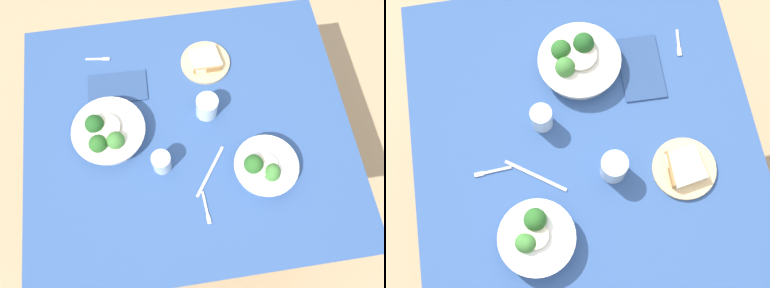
# 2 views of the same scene
# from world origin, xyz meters

# --- Properties ---
(ground_plane) EXTENTS (6.00, 6.00, 0.00)m
(ground_plane) POSITION_xyz_m (0.00, 0.00, 0.00)
(ground_plane) COLOR tan
(dining_table) EXTENTS (1.17, 1.03, 0.75)m
(dining_table) POSITION_xyz_m (0.00, 0.00, 0.63)
(dining_table) COLOR #2D4C84
(dining_table) RESTS_ON ground_plane
(broccoli_bowl_far) EXTENTS (0.26, 0.26, 0.10)m
(broccoli_bowl_far) POSITION_xyz_m (-0.28, 0.02, 0.79)
(broccoli_bowl_far) COLOR silver
(broccoli_bowl_far) RESTS_ON dining_table
(broccoli_bowl_near) EXTENTS (0.22, 0.22, 0.10)m
(broccoli_bowl_near) POSITION_xyz_m (0.24, -0.19, 0.79)
(broccoli_bowl_near) COLOR white
(broccoli_bowl_near) RESTS_ON dining_table
(bread_side_plate) EXTENTS (0.19, 0.19, 0.04)m
(bread_side_plate) POSITION_xyz_m (0.11, 0.27, 0.77)
(bread_side_plate) COLOR #D6B27A
(bread_side_plate) RESTS_ON dining_table
(water_glass_center) EXTENTS (0.06, 0.06, 0.08)m
(water_glass_center) POSITION_xyz_m (-0.11, -0.12, 0.79)
(water_glass_center) COLOR silver
(water_glass_center) RESTS_ON dining_table
(water_glass_side) EXTENTS (0.08, 0.08, 0.09)m
(water_glass_side) POSITION_xyz_m (0.08, 0.06, 0.80)
(water_glass_side) COLOR silver
(water_glass_side) RESTS_ON dining_table
(fork_by_far_bowl) EXTENTS (0.09, 0.02, 0.00)m
(fork_by_far_bowl) POSITION_xyz_m (-0.30, 0.35, 0.76)
(fork_by_far_bowl) COLOR #B7B7BC
(fork_by_far_bowl) RESTS_ON dining_table
(fork_by_near_bowl) EXTENTS (0.02, 0.11, 0.00)m
(fork_by_near_bowl) POSITION_xyz_m (0.02, -0.29, 0.76)
(fork_by_near_bowl) COLOR #B7B7BC
(fork_by_near_bowl) RESTS_ON dining_table
(table_knife_left) EXTENTS (0.12, 0.17, 0.00)m
(table_knife_left) POSITION_xyz_m (0.05, -0.16, 0.76)
(table_knife_left) COLOR #B7B7BC
(table_knife_left) RESTS_ON dining_table
(napkin_folded_upper) EXTENTS (0.22, 0.13, 0.01)m
(napkin_folded_upper) POSITION_xyz_m (-0.23, 0.21, 0.76)
(napkin_folded_upper) COLOR navy
(napkin_folded_upper) RESTS_ON dining_table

